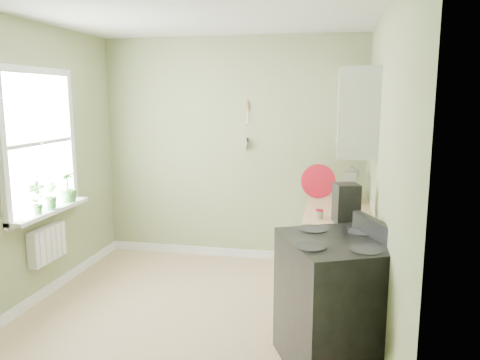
% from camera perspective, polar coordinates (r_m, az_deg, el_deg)
% --- Properties ---
extents(floor, '(3.20, 3.60, 0.02)m').
position_cam_1_polar(floor, '(4.42, -6.23, -16.90)').
color(floor, tan).
rests_on(floor, ground).
extents(ceiling, '(3.20, 3.60, 0.02)m').
position_cam_1_polar(ceiling, '(4.00, -7.02, 20.38)').
color(ceiling, white).
rests_on(ceiling, wall_back).
extents(wall_back, '(3.20, 0.02, 2.70)m').
position_cam_1_polar(wall_back, '(5.72, -1.02, 3.67)').
color(wall_back, '#8F9968').
rests_on(wall_back, floor).
extents(wall_left, '(0.02, 3.60, 2.70)m').
position_cam_1_polar(wall_left, '(4.74, -25.48, 1.34)').
color(wall_left, '#8F9968').
rests_on(wall_left, floor).
extents(wall_right, '(0.02, 3.60, 2.70)m').
position_cam_1_polar(wall_right, '(3.82, 17.06, -0.01)').
color(wall_right, '#8F9968').
rests_on(wall_right, floor).
extents(base_cabinets, '(0.60, 1.60, 0.87)m').
position_cam_1_polar(base_cabinets, '(4.99, 11.84, -8.28)').
color(base_cabinets, silver).
rests_on(base_cabinets, floor).
extents(countertop, '(0.64, 1.60, 0.04)m').
position_cam_1_polar(countertop, '(4.87, 11.91, -3.19)').
color(countertop, tan).
rests_on(countertop, base_cabinets).
extents(upper_cabinets, '(0.35, 1.40, 0.80)m').
position_cam_1_polar(upper_cabinets, '(4.85, 13.93, 8.15)').
color(upper_cabinets, silver).
rests_on(upper_cabinets, wall_right).
extents(window, '(0.06, 1.14, 1.44)m').
position_cam_1_polar(window, '(4.94, -23.33, 4.16)').
color(window, white).
rests_on(window, wall_left).
extents(window_sill, '(0.18, 1.14, 0.04)m').
position_cam_1_polar(window_sill, '(5.00, -22.11, -3.48)').
color(window_sill, white).
rests_on(window_sill, wall_left).
extents(radiator, '(0.12, 0.50, 0.35)m').
position_cam_1_polar(radiator, '(5.06, -22.46, -7.22)').
color(radiator, white).
rests_on(radiator, wall_left).
extents(wall_utensils, '(0.02, 0.14, 0.58)m').
position_cam_1_polar(wall_utensils, '(5.63, 0.91, 5.76)').
color(wall_utensils, tan).
rests_on(wall_utensils, wall_back).
extents(stove, '(1.01, 1.03, 1.12)m').
position_cam_1_polar(stove, '(3.60, 11.62, -14.54)').
color(stove, black).
rests_on(stove, floor).
extents(stand_mixer, '(0.22, 0.31, 0.35)m').
position_cam_1_polar(stand_mixer, '(5.03, 13.42, -0.85)').
color(stand_mixer, '#B2B2B7').
rests_on(stand_mixer, countertop).
extents(kettle, '(0.20, 0.12, 0.20)m').
position_cam_1_polar(kettle, '(5.30, 10.32, -0.72)').
color(kettle, silver).
rests_on(kettle, countertop).
extents(coffee_maker, '(0.25, 0.26, 0.35)m').
position_cam_1_polar(coffee_maker, '(4.15, 12.77, -2.93)').
color(coffee_maker, black).
rests_on(coffee_maker, countertop).
extents(red_tray, '(0.38, 0.13, 0.37)m').
position_cam_1_polar(red_tray, '(5.10, 9.52, -0.15)').
color(red_tray, '#AF1222').
rests_on(red_tray, countertop).
extents(jar, '(0.07, 0.07, 0.08)m').
position_cam_1_polar(jar, '(4.29, 9.65, -4.08)').
color(jar, '#ACA18D').
rests_on(jar, countertop).
extents(plant_a, '(0.20, 0.17, 0.32)m').
position_cam_1_polar(plant_a, '(4.79, -23.58, -1.97)').
color(plant_a, '#386F2A').
rests_on(plant_a, window_sill).
extents(plant_b, '(0.18, 0.19, 0.27)m').
position_cam_1_polar(plant_b, '(4.97, -22.07, -1.72)').
color(plant_b, '#386F2A').
rests_on(plant_b, window_sill).
extents(plant_c, '(0.22, 0.22, 0.32)m').
position_cam_1_polar(plant_c, '(5.23, -20.21, -0.80)').
color(plant_c, '#386F2A').
rests_on(plant_c, window_sill).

